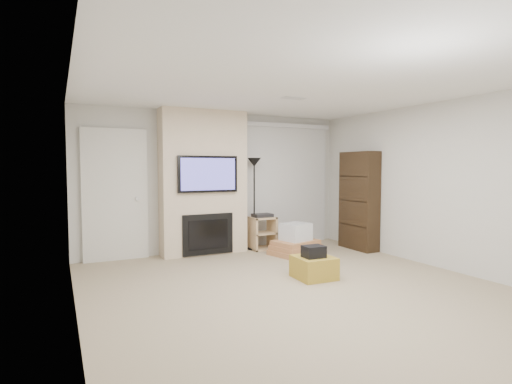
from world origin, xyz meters
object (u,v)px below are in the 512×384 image
av_stand (262,231)px  bookshelf (359,201)px  ottoman (314,267)px  box_stack (296,243)px  floor_lamp (254,178)px

av_stand → bookshelf: bookshelf is taller
ottoman → box_stack: bearing=67.2°
ottoman → av_stand: av_stand is taller
ottoman → bookshelf: 2.38m
floor_lamp → box_stack: floor_lamp is taller
floor_lamp → box_stack: bearing=-57.4°
av_stand → box_stack: size_ratio=0.70×
box_stack → av_stand: bearing=115.8°
ottoman → av_stand: bearing=82.6°
floor_lamp → bookshelf: 1.98m
floor_lamp → av_stand: floor_lamp is taller
av_stand → bookshelf: 1.87m
ottoman → bookshelf: bookshelf is taller
ottoman → bookshelf: bearing=33.9°
floor_lamp → bookshelf: size_ratio=0.94×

